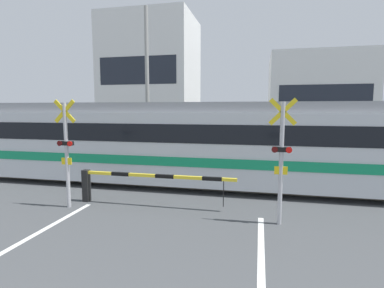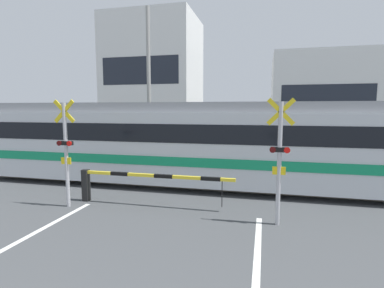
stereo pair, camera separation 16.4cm
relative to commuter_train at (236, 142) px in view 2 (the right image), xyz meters
The scene contains 11 objects.
rail_track_near 2.44m from the commuter_train, 156.48° to the right, with size 50.00×0.10×0.08m.
rail_track_far 2.44m from the commuter_train, 156.48° to the left, with size 50.00×0.10×0.08m.
commuter_train is the anchor object (origin of this frame).
crossing_barrier_near 4.28m from the commuter_train, 136.73° to the right, with size 4.84×0.20×1.01m.
crossing_barrier_far 2.72m from the commuter_train, 95.76° to the left, with size 4.84×0.20×1.01m.
crossing_signal_left 5.84m from the commuter_train, 143.29° to the right, with size 0.68×0.15×3.19m.
crossing_signal_right 3.75m from the commuter_train, 68.40° to the right, with size 0.68×0.15×3.19m.
pedestrian 6.59m from the commuter_train, 99.69° to the left, with size 0.38×0.22×1.54m.
building_left_of_street 17.13m from the commuter_train, 120.93° to the left, with size 7.55×6.44×10.74m.
building_right_of_street 15.35m from the commuter_train, 70.33° to the left, with size 7.20×6.44×7.06m.
utility_pole_streetside 7.84m from the commuter_train, 137.11° to the left, with size 0.22×0.22×8.54m.
Camera 2 is at (2.64, -0.11, 2.93)m, focal length 28.00 mm.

